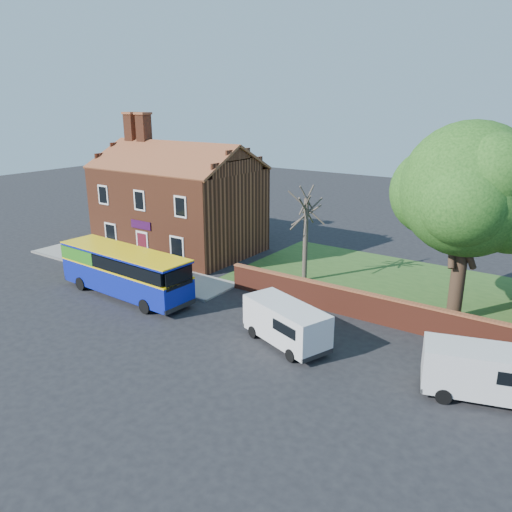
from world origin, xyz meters
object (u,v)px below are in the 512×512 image
Objects in this scene: van_far at (487,371)px; large_tree at (471,193)px; bus at (122,269)px; van_near at (286,323)px.

large_tree is (-2.88, 7.31, 5.76)m from van_far.
bus is 20.23m from large_tree.
van_far is (8.99, 0.55, 0.04)m from van_near.
large_tree is (6.10, 7.86, 5.80)m from van_near.
bus reaches higher than van_far.
van_far reaches higher than van_near.
van_far is 0.49× the size of large_tree.
van_near is (11.75, 0.05, -0.49)m from bus.
bus is at bearing -159.81° from van_near.
large_tree reaches higher than van_far.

